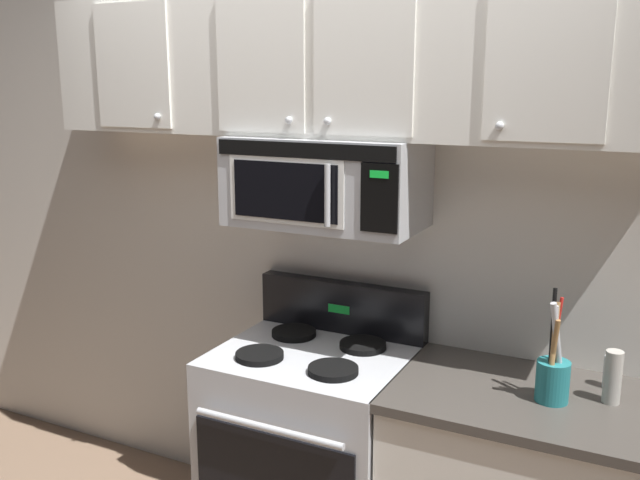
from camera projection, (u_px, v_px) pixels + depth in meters
back_wall at (351, 226)px, 3.01m from camera, size 5.20×0.10×2.70m
stove_range at (313, 450)px, 2.88m from camera, size 0.76×0.69×1.12m
over_range_microwave at (326, 182)px, 2.74m from camera, size 0.76×0.43×0.35m
upper_cabinets at (330, 64)px, 2.67m from camera, size 2.50×0.36×0.55m
utensil_crock_teal at (553, 373)px, 2.34m from camera, size 0.11×0.11×0.39m
salt_shaker at (610, 372)px, 2.46m from camera, size 0.05×0.05×0.12m
pepper_mill at (613, 377)px, 2.33m from camera, size 0.06×0.06×0.18m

